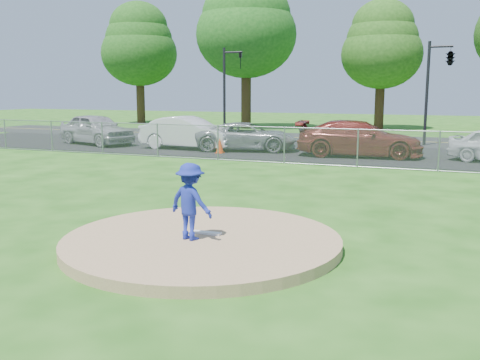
# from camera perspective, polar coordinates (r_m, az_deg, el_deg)

# --- Properties ---
(ground) EXTENTS (120.00, 120.00, 0.00)m
(ground) POSITION_cam_1_polar(r_m,az_deg,el_deg) (19.82, 8.57, 0.73)
(ground) COLOR #1C5111
(ground) RESTS_ON ground
(pitchers_mound) EXTENTS (5.40, 5.40, 0.20)m
(pitchers_mound) POSITION_cam_1_polar(r_m,az_deg,el_deg) (10.52, -4.05, -6.53)
(pitchers_mound) COLOR #A27F58
(pitchers_mound) RESTS_ON ground
(pitching_rubber) EXTENTS (0.60, 0.15, 0.04)m
(pitching_rubber) POSITION_cam_1_polar(r_m,az_deg,el_deg) (10.66, -3.59, -5.64)
(pitching_rubber) COLOR white
(pitching_rubber) RESTS_ON pitchers_mound
(chain_link_fence) EXTENTS (40.00, 0.06, 1.50)m
(chain_link_fence) POSITION_cam_1_polar(r_m,az_deg,el_deg) (21.67, 9.83, 3.44)
(chain_link_fence) COLOR gray
(chain_link_fence) RESTS_ON ground
(parking_lot) EXTENTS (50.00, 8.00, 0.01)m
(parking_lot) POSITION_cam_1_polar(r_m,az_deg,el_deg) (26.14, 11.83, 2.77)
(parking_lot) COLOR black
(parking_lot) RESTS_ON ground
(street) EXTENTS (60.00, 7.00, 0.01)m
(street) POSITION_cam_1_polar(r_m,az_deg,el_deg) (33.52, 14.06, 4.14)
(street) COLOR black
(street) RESTS_ON ground
(tree_far_left) EXTENTS (6.72, 6.72, 10.74)m
(tree_far_left) POSITION_cam_1_polar(r_m,az_deg,el_deg) (49.85, -10.73, 14.07)
(tree_far_left) COLOR #362213
(tree_far_left) RESTS_ON ground
(tree_left) EXTENTS (7.84, 7.84, 12.53)m
(tree_left) POSITION_cam_1_polar(r_m,az_deg,el_deg) (43.27, 0.67, 16.52)
(tree_left) COLOR #342112
(tree_left) RESTS_ON ground
(tree_center) EXTENTS (6.16, 6.16, 9.84)m
(tree_center) POSITION_cam_1_polar(r_m,az_deg,el_deg) (43.57, 14.91, 13.82)
(tree_center) COLOR #341D13
(tree_center) RESTS_ON ground
(traffic_signal_left) EXTENTS (1.28, 0.20, 5.60)m
(traffic_signal_left) POSITION_cam_1_polar(r_m,az_deg,el_deg) (33.77, -1.31, 10.17)
(traffic_signal_left) COLOR black
(traffic_signal_left) RESTS_ON ground
(traffic_signal_center) EXTENTS (1.42, 2.48, 5.60)m
(traffic_signal_center) POSITION_cam_1_polar(r_m,az_deg,el_deg) (31.14, 21.31, 11.88)
(traffic_signal_center) COLOR black
(traffic_signal_center) RESTS_ON ground
(pitcher) EXTENTS (1.05, 0.76, 1.47)m
(pitcher) POSITION_cam_1_polar(r_m,az_deg,el_deg) (10.14, -5.30, -2.30)
(pitcher) COLOR #1B2896
(pitcher) RESTS_ON pitchers_mound
(traffic_cone) EXTENTS (0.38, 0.38, 0.74)m
(traffic_cone) POSITION_cam_1_polar(r_m,az_deg,el_deg) (25.76, -2.17, 3.71)
(traffic_cone) COLOR #DF3C0B
(traffic_cone) RESTS_ON parking_lot
(parked_car_silver) EXTENTS (5.41, 3.55, 1.71)m
(parked_car_silver) POSITION_cam_1_polar(r_m,az_deg,el_deg) (30.99, -15.08, 5.28)
(parked_car_silver) COLOR #A3A2A7
(parked_car_silver) RESTS_ON parking_lot
(parked_car_white) EXTENTS (5.11, 1.95, 1.66)m
(parked_car_white) POSITION_cam_1_polar(r_m,az_deg,el_deg) (27.67, -5.50, 5.03)
(parked_car_white) COLOR silver
(parked_car_white) RESTS_ON parking_lot
(parked_car_gray) EXTENTS (5.46, 3.42, 1.41)m
(parked_car_gray) POSITION_cam_1_polar(r_m,az_deg,el_deg) (26.86, 0.75, 4.67)
(parked_car_gray) COLOR gray
(parked_car_gray) RESTS_ON parking_lot
(parked_car_darkred) EXTENTS (5.85, 2.85, 1.64)m
(parked_car_darkred) POSITION_cam_1_polar(r_m,az_deg,el_deg) (25.01, 12.61, 4.34)
(parked_car_darkred) COLOR maroon
(parked_car_darkred) RESTS_ON parking_lot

